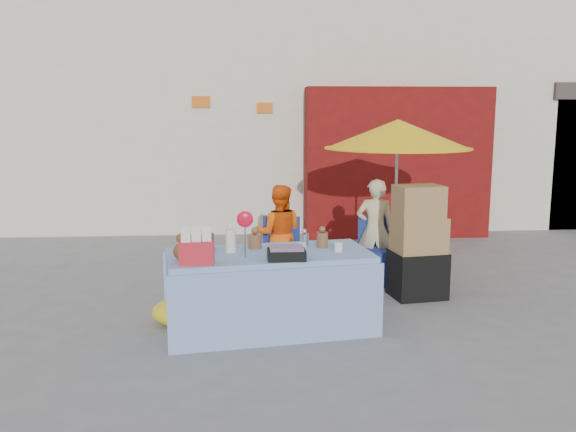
{
  "coord_description": "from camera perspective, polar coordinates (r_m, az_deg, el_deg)",
  "views": [
    {
      "loc": [
        -0.45,
        -6.3,
        2.2
      ],
      "look_at": [
        0.04,
        0.6,
        1.0
      ],
      "focal_mm": 38.0,
      "sensor_mm": 36.0,
      "label": 1
    }
  ],
  "objects": [
    {
      "name": "vendor_beige",
      "position": [
        8.0,
        8.15,
        -1.29
      ],
      "size": [
        0.53,
        0.39,
        1.34
      ],
      "primitive_type": "imported",
      "rotation": [
        0.0,
        0.0,
        2.99
      ],
      "color": "beige",
      "rests_on": "ground"
    },
    {
      "name": "tarp_bundle",
      "position": [
        6.49,
        -9.86,
        -8.79
      ],
      "size": [
        0.74,
        0.65,
        0.28
      ],
      "primitive_type": "ellipsoid",
      "rotation": [
        0.0,
        0.0,
        -0.26
      ],
      "color": "yellow",
      "rests_on": "ground"
    },
    {
      "name": "backdrop",
      "position": [
        13.88,
        -0.03,
        13.55
      ],
      "size": [
        14.0,
        8.0,
        7.8
      ],
      "color": "silver",
      "rests_on": "ground"
    },
    {
      "name": "chair_left",
      "position": [
        7.8,
        -0.75,
        -4.61
      ],
      "size": [
        0.54,
        0.54,
        0.85
      ],
      "rotation": [
        0.0,
        0.0,
        -0.15
      ],
      "color": "navy",
      "rests_on": "ground"
    },
    {
      "name": "vendor_orange",
      "position": [
        7.84,
        -0.83,
        -1.68
      ],
      "size": [
        0.68,
        0.57,
        1.27
      ],
      "primitive_type": "imported",
      "rotation": [
        0.0,
        0.0,
        2.99
      ],
      "color": "#FF5A0D",
      "rests_on": "ground"
    },
    {
      "name": "umbrella",
      "position": [
        8.07,
        10.23,
        7.49
      ],
      "size": [
        1.9,
        1.9,
        2.09
      ],
      "color": "gray",
      "rests_on": "ground"
    },
    {
      "name": "ground",
      "position": [
        6.69,
        0.06,
        -9.36
      ],
      "size": [
        80.0,
        80.0,
        0.0
      ],
      "primitive_type": "plane",
      "color": "slate",
      "rests_on": "ground"
    },
    {
      "name": "box_stack",
      "position": [
        7.37,
        12.08,
        -2.77
      ],
      "size": [
        0.68,
        0.58,
        1.34
      ],
      "rotation": [
        0.0,
        0.0,
        0.16
      ],
      "color": "black",
      "rests_on": "ground"
    },
    {
      "name": "market_table",
      "position": [
        6.21,
        -1.83,
        -6.93
      ],
      "size": [
        2.2,
        1.28,
        1.25
      ],
      "rotation": [
        0.0,
        0.0,
        0.16
      ],
      "color": "#7E9ACA",
      "rests_on": "ground"
    },
    {
      "name": "chair_right",
      "position": [
        7.96,
        8.29,
        -4.4
      ],
      "size": [
        0.54,
        0.54,
        0.85
      ],
      "rotation": [
        0.0,
        0.0,
        -0.15
      ],
      "color": "navy",
      "rests_on": "ground"
    }
  ]
}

